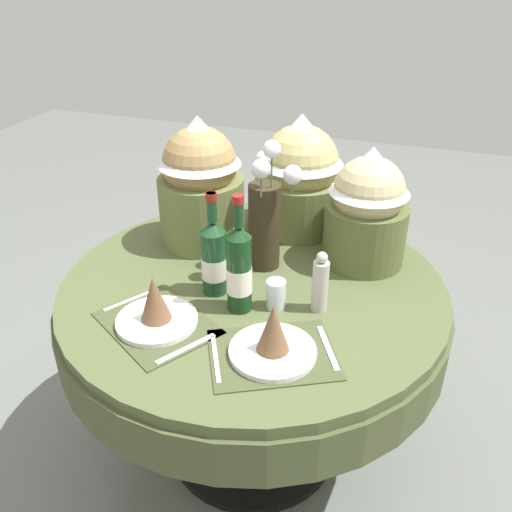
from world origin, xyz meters
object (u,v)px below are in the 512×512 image
Objects in this scene: pepper_mill at (320,284)px; gift_tub_back_centre at (300,171)px; dining_table at (253,313)px; wine_bottle_left at (239,269)px; place_setting_right at (273,341)px; gift_tub_back_left at (200,178)px; place_setting_left at (156,311)px; flower_vase at (265,216)px; tumbler_near_right at (276,294)px; gift_tub_back_right at (368,203)px; wine_bottle_centre at (214,257)px.

gift_tub_back_centre reaches higher than pepper_mill.
dining_table is at bearing -93.89° from gift_tub_back_centre.
dining_table is at bearing 94.67° from wine_bottle_left.
place_setting_right is 2.11× the size of pepper_mill.
dining_table is 6.48× the size of pepper_mill.
place_setting_right is at bearing -79.47° from gift_tub_back_centre.
wine_bottle_left is 0.48m from gift_tub_back_left.
place_setting_right is at bearing -3.13° from place_setting_left.
place_setting_left is 0.90× the size of gift_tub_back_left.
wine_bottle_left is (-0.16, 0.18, 0.09)m from place_setting_right.
pepper_mill is 0.62m from gift_tub_back_left.
gift_tub_back_centre is (0.03, 0.34, 0.04)m from flower_vase.
place_setting_right is 0.94× the size of gift_tub_back_centre.
tumbler_near_right is 0.46m from gift_tub_back_right.
flower_vase is (0.19, 0.42, 0.14)m from place_setting_left.
gift_tub_back_left is at bearing 139.89° from tumbler_near_right.
tumbler_near_right is (0.11, -0.11, 0.18)m from dining_table.
flower_vase is at bearing -154.08° from gift_tub_back_right.
gift_tub_back_right is (0.31, 0.15, 0.03)m from flower_vase.
tumbler_near_right is at bearing -5.16° from wine_bottle_centre.
gift_tub_back_right is (0.50, 0.57, 0.17)m from place_setting_left.
gift_tub_back_right reaches higher than place_setting_right.
tumbler_near_right is (0.10, 0.04, -0.10)m from wine_bottle_left.
dining_table is 0.41m from place_setting_left.
gift_tub_back_left reaches higher than pepper_mill.
tumbler_near_right is at bearing -81.40° from gift_tub_back_centre.
flower_vase is at bearing 116.18° from tumbler_near_right.
gift_tub_back_centre reaches higher than dining_table.
wine_bottle_centre is at bearing 150.06° from wine_bottle_left.
place_setting_left is 1.25× the size of wine_bottle_centre.
wine_bottle_centre is 0.82× the size of gift_tub_back_right.
gift_tub_back_left is (-0.52, 0.30, 0.16)m from pepper_mill.
gift_tub_back_left reaches higher than gift_tub_back_centre.
gift_tub_back_left is at bearing 150.11° from pepper_mill.
gift_tub_back_left is at bearing 129.40° from place_setting_right.
place_setting_left is 1.13× the size of wine_bottle_left.
gift_tub_back_left reaches higher than wine_bottle_left.
place_setting_left is at bearing 176.87° from place_setting_right.
wine_bottle_left is 0.13m from wine_bottle_centre.
place_setting_right is at bearing -103.38° from gift_tub_back_right.
tumbler_near_right is at bearing 105.34° from place_setting_right.
wine_bottle_left is at bearing -91.68° from gift_tub_back_centre.
gift_tub_back_centre is at bearing 73.91° from place_setting_left.
gift_tub_back_right is at bearing 77.92° from pepper_mill.
flower_vase reaches higher than dining_table.
gift_tub_back_left is 0.59m from gift_tub_back_right.
place_setting_right is 0.63m from gift_tub_back_right.
gift_tub_back_left reaches higher than flower_vase.
gift_tub_back_centre is (-0.14, 0.78, 0.19)m from place_setting_right.
gift_tub_back_centre is at bearing 98.60° from tumbler_near_right.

